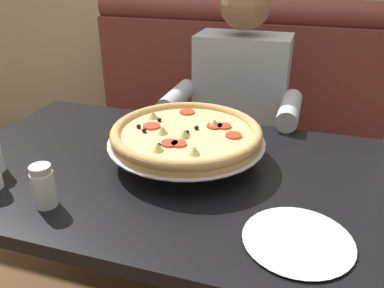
% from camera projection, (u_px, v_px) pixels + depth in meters
% --- Properties ---
extents(booth_bench, '(1.58, 0.78, 1.13)m').
position_uv_depth(booth_bench, '(224.00, 147.00, 2.09)').
color(booth_bench, brown).
rests_on(booth_bench, ground_plane).
extents(dining_table, '(1.32, 0.82, 0.75)m').
position_uv_depth(dining_table, '(163.00, 192.00, 1.22)').
color(dining_table, black).
rests_on(dining_table, ground_plane).
extents(diner_main, '(0.54, 0.64, 1.27)m').
position_uv_depth(diner_main, '(236.00, 112.00, 1.69)').
color(diner_main, '#2D3342').
rests_on(diner_main, ground_plane).
extents(pizza, '(0.48, 0.48, 0.12)m').
position_uv_depth(pizza, '(186.00, 134.00, 1.19)').
color(pizza, silver).
rests_on(pizza, dining_table).
extents(shaker_parmesan, '(0.06, 0.06, 0.11)m').
position_uv_depth(shaker_parmesan, '(44.00, 189.00, 0.98)').
color(shaker_parmesan, white).
rests_on(shaker_parmesan, dining_table).
extents(plate_near_left, '(0.25, 0.25, 0.02)m').
position_uv_depth(plate_near_left, '(298.00, 238.00, 0.87)').
color(plate_near_left, white).
rests_on(plate_near_left, dining_table).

